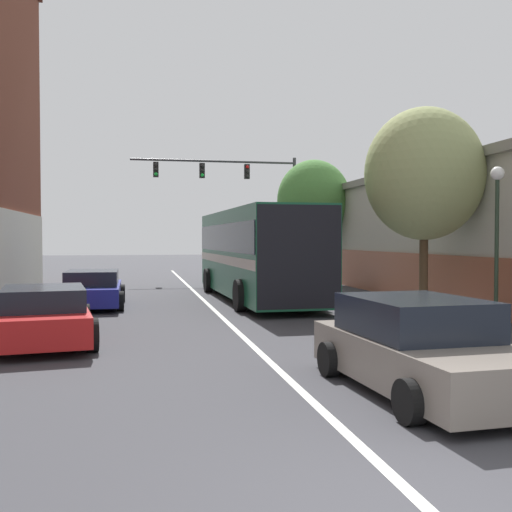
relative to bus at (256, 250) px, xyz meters
name	(u,v)px	position (x,y,z in m)	size (l,w,h in m)	color
lane_center_line	(209,305)	(-1.92, -1.37, -1.83)	(0.14, 44.26, 0.01)	silver
bus	(256,250)	(0.00, 0.00, 0.00)	(3.07, 11.13, 3.26)	#145133
hatchback_foreground	(420,348)	(-0.20, -13.46, -1.19)	(2.28, 4.34, 1.37)	slate
parked_car_left_near	(93,289)	(-5.74, -1.26, -1.24)	(2.08, 4.51, 1.21)	navy
parked_car_left_mid	(44,316)	(-6.25, -8.20, -1.23)	(2.50, 4.52, 1.23)	red
traffic_signal_gantry	(242,187)	(1.32, 10.74, 3.22)	(9.05, 0.36, 6.75)	#333338
street_lamp	(497,231)	(4.40, -8.28, 0.61)	(0.34, 0.34, 4.02)	#233323
street_tree_near	(424,174)	(4.09, -5.09, 2.33)	(3.57, 3.22, 6.14)	#4C3823
street_tree_far	(314,201)	(4.38, 7.23, 2.31)	(3.69, 3.32, 6.19)	brown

